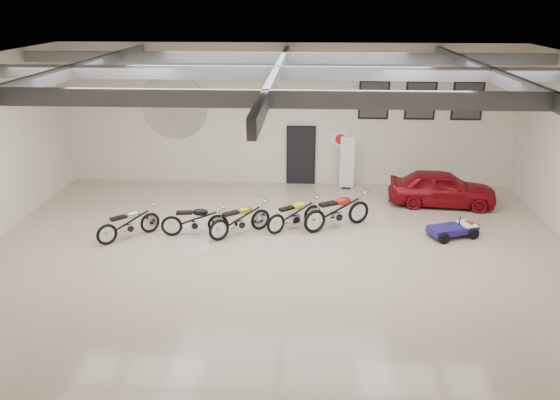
# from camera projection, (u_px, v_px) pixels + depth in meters

# --- Properties ---
(floor) EXTENTS (16.00, 12.00, 0.01)m
(floor) POSITION_uv_depth(u_px,v_px,m) (278.00, 254.00, 14.54)
(floor) COLOR tan
(floor) RESTS_ON ground
(ceiling) EXTENTS (16.00, 12.00, 0.01)m
(ceiling) POSITION_uv_depth(u_px,v_px,m) (277.00, 62.00, 12.79)
(ceiling) COLOR gray
(ceiling) RESTS_ON back_wall
(back_wall) EXTENTS (16.00, 0.02, 5.00)m
(back_wall) POSITION_uv_depth(u_px,v_px,m) (287.00, 116.00, 19.28)
(back_wall) COLOR beige
(back_wall) RESTS_ON floor
(ceiling_beams) EXTENTS (15.80, 11.80, 0.32)m
(ceiling_beams) POSITION_uv_depth(u_px,v_px,m) (277.00, 73.00, 12.88)
(ceiling_beams) COLOR slate
(ceiling_beams) RESTS_ON ceiling
(door) EXTENTS (0.92, 0.08, 2.10)m
(door) POSITION_uv_depth(u_px,v_px,m) (301.00, 156.00, 19.71)
(door) COLOR black
(door) RESTS_ON back_wall
(logo_plaque) EXTENTS (2.30, 0.06, 1.16)m
(logo_plaque) POSITION_uv_depth(u_px,v_px,m) (175.00, 106.00, 19.33)
(logo_plaque) COLOR silver
(logo_plaque) RESTS_ON back_wall
(poster_left) EXTENTS (1.05, 0.08, 1.35)m
(poster_left) POSITION_uv_depth(u_px,v_px,m) (374.00, 100.00, 18.88)
(poster_left) COLOR black
(poster_left) RESTS_ON back_wall
(poster_mid) EXTENTS (1.05, 0.08, 1.35)m
(poster_mid) POSITION_uv_depth(u_px,v_px,m) (421.00, 100.00, 18.80)
(poster_mid) COLOR black
(poster_mid) RESTS_ON back_wall
(poster_right) EXTENTS (1.05, 0.08, 1.35)m
(poster_right) POSITION_uv_depth(u_px,v_px,m) (468.00, 101.00, 18.72)
(poster_right) COLOR black
(poster_right) RESTS_ON back_wall
(oil_sign) EXTENTS (0.72, 0.10, 0.72)m
(oil_sign) POSITION_uv_depth(u_px,v_px,m) (340.00, 139.00, 19.42)
(oil_sign) COLOR white
(oil_sign) RESTS_ON back_wall
(banner_stand) EXTENTS (0.53, 0.25, 1.89)m
(banner_stand) POSITION_uv_depth(u_px,v_px,m) (347.00, 163.00, 19.25)
(banner_stand) COLOR white
(banner_stand) RESTS_ON floor
(motorcycle_silver) EXTENTS (1.76, 1.70, 0.97)m
(motorcycle_silver) POSITION_uv_depth(u_px,v_px,m) (128.00, 222.00, 15.34)
(motorcycle_silver) COLOR silver
(motorcycle_silver) RESTS_ON floor
(motorcycle_black) EXTENTS (1.95, 0.83, 0.98)m
(motorcycle_black) POSITION_uv_depth(u_px,v_px,m) (195.00, 219.00, 15.54)
(motorcycle_black) COLOR silver
(motorcycle_black) RESTS_ON floor
(motorcycle_gold) EXTENTS (1.92, 1.66, 1.01)m
(motorcycle_gold) POSITION_uv_depth(u_px,v_px,m) (240.00, 218.00, 15.56)
(motorcycle_gold) COLOR silver
(motorcycle_gold) RESTS_ON floor
(motorcycle_yellow) EXTENTS (1.85, 1.60, 0.98)m
(motorcycle_yellow) POSITION_uv_depth(u_px,v_px,m) (295.00, 213.00, 15.97)
(motorcycle_yellow) COLOR silver
(motorcycle_yellow) RESTS_ON floor
(motorcycle_red) EXTENTS (2.23, 1.69, 1.14)m
(motorcycle_red) POSITION_uv_depth(u_px,v_px,m) (337.00, 210.00, 16.01)
(motorcycle_red) COLOR silver
(motorcycle_red) RESTS_ON floor
(go_kart) EXTENTS (1.87, 1.33, 0.62)m
(go_kart) POSITION_uv_depth(u_px,v_px,m) (457.00, 226.00, 15.54)
(go_kart) COLOR navy
(go_kart) RESTS_ON floor
(vintage_car) EXTENTS (1.70, 3.53, 1.16)m
(vintage_car) POSITION_uv_depth(u_px,v_px,m) (442.00, 188.00, 17.81)
(vintage_car) COLOR maroon
(vintage_car) RESTS_ON floor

